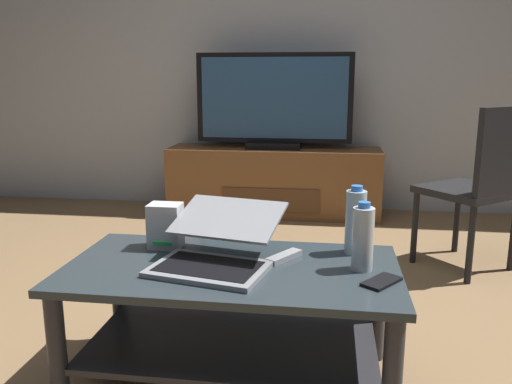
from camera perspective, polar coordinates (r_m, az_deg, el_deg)
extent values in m
plane|color=olive|center=(2.26, -0.53, -16.22)|extent=(7.68, 7.68, 0.00)
cube|color=silver|center=(4.40, 4.41, 16.61)|extent=(6.40, 0.12, 2.80)
cube|color=#2D383D|center=(1.81, -2.70, -8.46)|extent=(1.14, 0.60, 0.03)
cube|color=#2D2D33|center=(1.93, -2.61, -16.23)|extent=(1.01, 0.52, 0.02)
cylinder|color=#2D2D33|center=(1.86, -20.94, -16.33)|extent=(0.06, 0.06, 0.42)
cylinder|color=#2D2D33|center=(1.67, 14.67, -19.44)|extent=(0.06, 0.06, 0.42)
cylinder|color=#2D2D33|center=(2.26, -14.78, -10.59)|extent=(0.06, 0.06, 0.42)
cylinder|color=#2D2D33|center=(2.11, 13.18, -12.28)|extent=(0.06, 0.06, 0.42)
cube|color=brown|center=(4.16, 1.95, 1.19)|extent=(1.67, 0.43, 0.53)
cube|color=#55351C|center=(3.97, 1.60, -0.93)|extent=(0.75, 0.01, 0.19)
cube|color=black|center=(4.10, 1.95, 5.14)|extent=(0.42, 0.20, 0.05)
cube|color=black|center=(4.06, 1.99, 10.25)|extent=(1.21, 0.04, 0.68)
cube|color=#2D517A|center=(4.04, 1.95, 10.24)|extent=(1.12, 0.01, 0.61)
cube|color=black|center=(3.19, 22.09, 0.10)|extent=(0.62, 0.62, 0.04)
cube|color=black|center=(3.03, 25.48, 3.88)|extent=(0.34, 0.29, 0.48)
cylinder|color=black|center=(3.50, 21.16, -2.74)|extent=(0.04, 0.04, 0.43)
cylinder|color=black|center=(3.21, 17.00, -3.75)|extent=(0.04, 0.04, 0.43)
cylinder|color=black|center=(2.99, 22.45, -5.39)|extent=(0.04, 0.04, 0.43)
cube|color=gray|center=(1.76, -5.20, -8.39)|extent=(0.42, 0.33, 0.02)
cube|color=black|center=(1.75, -5.20, -8.09)|extent=(0.37, 0.27, 0.00)
cube|color=gray|center=(1.86, -3.05, -2.85)|extent=(0.42, 0.32, 0.09)
cube|color=#3F8CD8|center=(1.86, -3.10, -2.91)|extent=(0.38, 0.28, 0.08)
cube|color=silver|center=(2.00, -9.89, -3.66)|extent=(0.12, 0.09, 0.17)
cube|color=#19D84C|center=(1.97, -10.27, -5.59)|extent=(0.07, 0.00, 0.01)
cylinder|color=silver|center=(1.77, 11.62, -5.07)|extent=(0.07, 0.07, 0.21)
cylinder|color=blue|center=(1.74, 11.79, -1.40)|extent=(0.04, 0.04, 0.02)
cylinder|color=silver|center=(1.93, 10.84, -3.27)|extent=(0.08, 0.08, 0.23)
cylinder|color=blue|center=(1.90, 11.00, 0.40)|extent=(0.04, 0.04, 0.02)
cube|color=black|center=(1.71, 13.60, -9.52)|extent=(0.14, 0.15, 0.01)
cube|color=#99999E|center=(1.86, 3.09, -7.10)|extent=(0.12, 0.16, 0.02)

